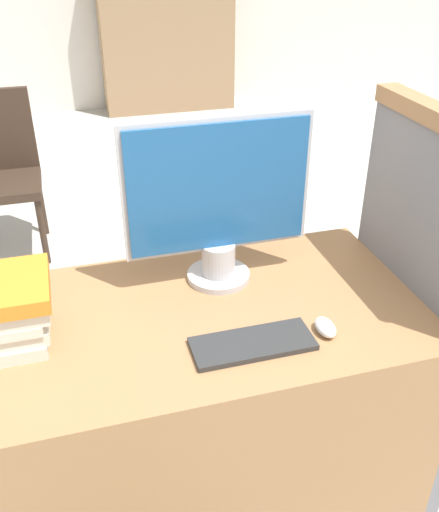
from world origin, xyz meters
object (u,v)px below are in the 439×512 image
at_px(keyboard, 253,344).
at_px(book_stack, 15,310).
at_px(mouse, 325,327).
at_px(monitor, 218,202).

height_order(keyboard, book_stack, book_stack).
relative_size(keyboard, mouse, 3.76).
relative_size(monitor, keyboard, 1.72).
xyz_separation_m(keyboard, book_stack, (-0.59, 0.21, 0.08)).
bearing_deg(book_stack, mouse, -14.50).
relative_size(keyboard, book_stack, 1.29).
xyz_separation_m(monitor, mouse, (0.20, -0.35, -0.24)).
distance_m(monitor, mouse, 0.47).
bearing_deg(mouse, keyboard, 179.93).
relative_size(mouse, book_stack, 0.34).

